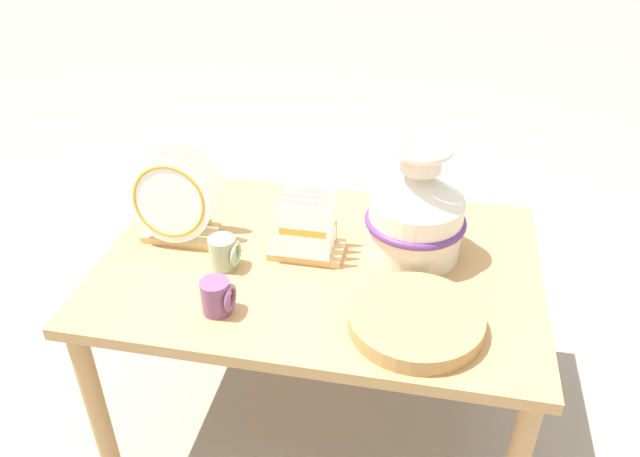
% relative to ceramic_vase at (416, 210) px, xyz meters
% --- Properties ---
extents(ground_plane, '(14.00, 14.00, 0.00)m').
position_rel_ceramic_vase_xyz_m(ground_plane, '(-0.26, -0.09, -0.76)').
color(ground_plane, gray).
extents(display_table, '(1.25, 0.84, 0.62)m').
position_rel_ceramic_vase_xyz_m(display_table, '(-0.26, -0.09, -0.21)').
color(display_table, tan).
rests_on(display_table, ground_plane).
extents(ceramic_vase, '(0.29, 0.29, 0.35)m').
position_rel_ceramic_vase_xyz_m(ceramic_vase, '(0.00, 0.00, 0.00)').
color(ceramic_vase, silver).
rests_on(ceramic_vase, display_table).
extents(dish_rack_round_plates, '(0.25, 0.15, 0.28)m').
position_rel_ceramic_vase_xyz_m(dish_rack_round_plates, '(-0.70, -0.06, -0.03)').
color(dish_rack_round_plates, tan).
rests_on(dish_rack_round_plates, display_table).
extents(dish_rack_square_plates, '(0.21, 0.14, 0.18)m').
position_rel_ceramic_vase_xyz_m(dish_rack_square_plates, '(-0.30, -0.06, -0.08)').
color(dish_rack_square_plates, tan).
rests_on(dish_rack_square_plates, display_table).
extents(wicker_charger_stack, '(0.34, 0.34, 0.04)m').
position_rel_ceramic_vase_xyz_m(wicker_charger_stack, '(0.03, -0.32, -0.12)').
color(wicker_charger_stack, tan).
rests_on(wicker_charger_stack, display_table).
extents(mug_sage_glaze, '(0.08, 0.08, 0.09)m').
position_rel_ceramic_vase_xyz_m(mug_sage_glaze, '(-0.52, -0.17, -0.10)').
color(mug_sage_glaze, '#9EB28E').
rests_on(mug_sage_glaze, display_table).
extents(mug_plum_glaze, '(0.08, 0.08, 0.09)m').
position_rel_ceramic_vase_xyz_m(mug_plum_glaze, '(-0.47, -0.36, -0.10)').
color(mug_plum_glaze, '#7A4770').
rests_on(mug_plum_glaze, display_table).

